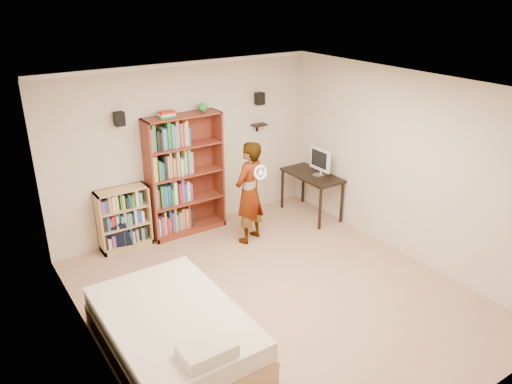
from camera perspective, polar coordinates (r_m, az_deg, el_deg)
ground at (r=6.66m, az=2.40°, el=-11.77°), size 4.50×5.00×0.01m
room_shell at (r=5.84m, az=2.68°, el=2.59°), size 4.52×5.02×2.71m
crown_molding at (r=5.59m, az=2.85°, el=11.36°), size 4.50×5.00×0.06m
speaker_left at (r=7.37m, az=-15.36°, el=8.05°), size 0.14×0.12×0.20m
speaker_right at (r=8.41m, az=0.43°, el=10.63°), size 0.14×0.12×0.20m
wall_shelf at (r=8.53m, az=0.38°, el=7.68°), size 0.25×0.16×0.02m
tall_bookshelf at (r=7.94m, az=-8.09°, el=1.88°), size 1.23×0.36×1.94m
low_bookshelf at (r=7.81m, az=-14.86°, el=-2.95°), size 0.77×0.29×0.97m
computer_desk at (r=8.71m, az=6.32°, el=-0.28°), size 0.56×1.12×0.76m
imac at (r=8.44m, az=7.23°, el=3.40°), size 0.17×0.48×0.47m
daybed at (r=5.71m, az=-9.43°, el=-14.98°), size 1.35×2.08×0.61m
person at (r=7.63m, az=-0.78°, el=-0.07°), size 0.70×0.59×1.62m
wii_wheel at (r=7.24m, az=0.51°, el=2.24°), size 0.23×0.09×0.23m
navy_bag at (r=7.88m, az=-15.34°, el=-4.83°), size 0.38×0.29×0.46m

